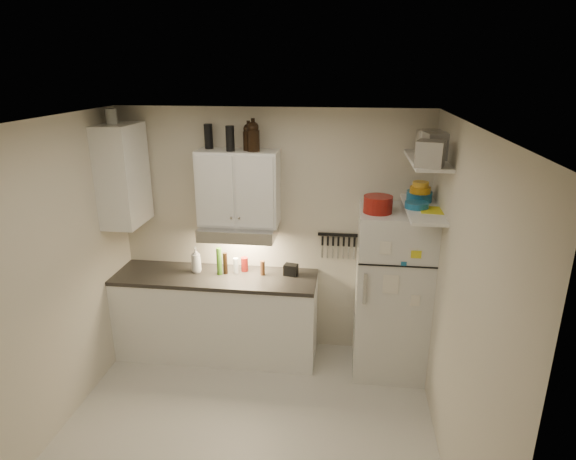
# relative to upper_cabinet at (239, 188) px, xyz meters

# --- Properties ---
(floor) EXTENTS (3.20, 3.00, 0.02)m
(floor) POSITION_rel_upper_cabinet_xyz_m (0.30, -1.33, -1.84)
(floor) COLOR beige
(floor) RESTS_ON ground
(ceiling) EXTENTS (3.20, 3.00, 0.02)m
(ceiling) POSITION_rel_upper_cabinet_xyz_m (0.30, -1.33, 0.78)
(ceiling) COLOR white
(ceiling) RESTS_ON ground
(back_wall) EXTENTS (3.20, 0.02, 2.60)m
(back_wall) POSITION_rel_upper_cabinet_xyz_m (0.30, 0.18, -0.53)
(back_wall) COLOR beige
(back_wall) RESTS_ON ground
(left_wall) EXTENTS (0.02, 3.00, 2.60)m
(left_wall) POSITION_rel_upper_cabinet_xyz_m (-1.31, -1.33, -0.53)
(left_wall) COLOR beige
(left_wall) RESTS_ON ground
(right_wall) EXTENTS (0.02, 3.00, 2.60)m
(right_wall) POSITION_rel_upper_cabinet_xyz_m (1.91, -1.33, -0.53)
(right_wall) COLOR beige
(right_wall) RESTS_ON ground
(base_cabinet) EXTENTS (2.10, 0.60, 0.88)m
(base_cabinet) POSITION_rel_upper_cabinet_xyz_m (-0.25, -0.14, -1.39)
(base_cabinet) COLOR white
(base_cabinet) RESTS_ON floor
(countertop) EXTENTS (2.10, 0.62, 0.04)m
(countertop) POSITION_rel_upper_cabinet_xyz_m (-0.25, -0.14, -0.93)
(countertop) COLOR #292723
(countertop) RESTS_ON base_cabinet
(upper_cabinet) EXTENTS (0.80, 0.33, 0.75)m
(upper_cabinet) POSITION_rel_upper_cabinet_xyz_m (0.00, 0.00, 0.00)
(upper_cabinet) COLOR white
(upper_cabinet) RESTS_ON back_wall
(side_cabinet) EXTENTS (0.33, 0.55, 1.00)m
(side_cabinet) POSITION_rel_upper_cabinet_xyz_m (-1.14, -0.14, 0.12)
(side_cabinet) COLOR white
(side_cabinet) RESTS_ON left_wall
(range_hood) EXTENTS (0.76, 0.46, 0.12)m
(range_hood) POSITION_rel_upper_cabinet_xyz_m (0.00, -0.06, -0.44)
(range_hood) COLOR silver
(range_hood) RESTS_ON back_wall
(fridge) EXTENTS (0.70, 0.68, 1.70)m
(fridge) POSITION_rel_upper_cabinet_xyz_m (1.55, -0.18, -0.98)
(fridge) COLOR silver
(fridge) RESTS_ON floor
(shelf_hi) EXTENTS (0.30, 0.95, 0.03)m
(shelf_hi) POSITION_rel_upper_cabinet_xyz_m (1.75, -0.31, 0.38)
(shelf_hi) COLOR white
(shelf_hi) RESTS_ON right_wall
(shelf_lo) EXTENTS (0.30, 0.95, 0.03)m
(shelf_lo) POSITION_rel_upper_cabinet_xyz_m (1.75, -0.31, -0.07)
(shelf_lo) COLOR white
(shelf_lo) RESTS_ON right_wall
(knife_strip) EXTENTS (0.42, 0.02, 0.03)m
(knife_strip) POSITION_rel_upper_cabinet_xyz_m (1.00, 0.15, -0.51)
(knife_strip) COLOR black
(knife_strip) RESTS_ON back_wall
(dutch_oven) EXTENTS (0.35, 0.35, 0.15)m
(dutch_oven) POSITION_rel_upper_cabinet_xyz_m (1.36, -0.27, -0.05)
(dutch_oven) COLOR maroon
(dutch_oven) RESTS_ON fridge
(book_stack) EXTENTS (0.21, 0.25, 0.08)m
(book_stack) POSITION_rel_upper_cabinet_xyz_m (1.82, -0.40, -0.08)
(book_stack) COLOR yellow
(book_stack) RESTS_ON fridge
(spice_jar) EXTENTS (0.07, 0.07, 0.09)m
(spice_jar) POSITION_rel_upper_cabinet_xyz_m (1.65, -0.30, -0.08)
(spice_jar) COLOR silver
(spice_jar) RESTS_ON fridge
(stock_pot) EXTENTS (0.37, 0.37, 0.21)m
(stock_pot) POSITION_rel_upper_cabinet_xyz_m (1.82, -0.06, 0.49)
(stock_pot) COLOR silver
(stock_pot) RESTS_ON shelf_hi
(tin_a) EXTENTS (0.26, 0.24, 0.23)m
(tin_a) POSITION_rel_upper_cabinet_xyz_m (1.83, -0.33, 0.50)
(tin_a) COLOR #AAAAAD
(tin_a) RESTS_ON shelf_hi
(tin_b) EXTENTS (0.26, 0.26, 0.21)m
(tin_b) POSITION_rel_upper_cabinet_xyz_m (1.71, -0.68, 0.49)
(tin_b) COLOR #AAAAAD
(tin_b) RESTS_ON shelf_hi
(bowl_teal) EXTENTS (0.24, 0.24, 0.09)m
(bowl_teal) POSITION_rel_upper_cabinet_xyz_m (1.74, -0.10, -0.00)
(bowl_teal) COLOR #1A6392
(bowl_teal) RESTS_ON shelf_lo
(bowl_orange) EXTENTS (0.19, 0.19, 0.06)m
(bowl_orange) POSITION_rel_upper_cabinet_xyz_m (1.74, -0.16, 0.07)
(bowl_orange) COLOR #BC7E11
(bowl_orange) RESTS_ON bowl_teal
(bowl_yellow) EXTENTS (0.15, 0.15, 0.05)m
(bowl_yellow) POSITION_rel_upper_cabinet_xyz_m (1.74, -0.16, 0.12)
(bowl_yellow) COLOR gold
(bowl_yellow) RESTS_ON bowl_orange
(plates) EXTENTS (0.26, 0.26, 0.05)m
(plates) POSITION_rel_upper_cabinet_xyz_m (1.69, -0.34, -0.02)
(plates) COLOR #1A6392
(plates) RESTS_ON shelf_lo
(growler_a) EXTENTS (0.14, 0.14, 0.26)m
(growler_a) POSITION_rel_upper_cabinet_xyz_m (0.11, -0.00, 0.51)
(growler_a) COLOR black
(growler_a) RESTS_ON upper_cabinet
(growler_b) EXTENTS (0.14, 0.14, 0.29)m
(growler_b) POSITION_rel_upper_cabinet_xyz_m (0.17, -0.05, 0.52)
(growler_b) COLOR black
(growler_b) RESTS_ON upper_cabinet
(thermos_a) EXTENTS (0.10, 0.10, 0.24)m
(thermos_a) POSITION_rel_upper_cabinet_xyz_m (-0.05, -0.07, 0.49)
(thermos_a) COLOR black
(thermos_a) RESTS_ON upper_cabinet
(thermos_b) EXTENTS (0.10, 0.10, 0.24)m
(thermos_b) POSITION_rel_upper_cabinet_xyz_m (-0.30, 0.05, 0.50)
(thermos_b) COLOR black
(thermos_b) RESTS_ON upper_cabinet
(side_jar) EXTENTS (0.14, 0.14, 0.14)m
(side_jar) POSITION_rel_upper_cabinet_xyz_m (-1.18, -0.15, 0.70)
(side_jar) COLOR silver
(side_jar) RESTS_ON side_cabinet
(soap_bottle) EXTENTS (0.15, 0.15, 0.31)m
(soap_bottle) POSITION_rel_upper_cabinet_xyz_m (-0.47, -0.07, -0.75)
(soap_bottle) COLOR white
(soap_bottle) RESTS_ON countertop
(pepper_mill) EXTENTS (0.05, 0.05, 0.15)m
(pepper_mill) POSITION_rel_upper_cabinet_xyz_m (0.24, -0.06, -0.83)
(pepper_mill) COLOR brown
(pepper_mill) RESTS_ON countertop
(oil_bottle) EXTENTS (0.07, 0.07, 0.29)m
(oil_bottle) POSITION_rel_upper_cabinet_xyz_m (-0.21, -0.11, -0.76)
(oil_bottle) COLOR #346118
(oil_bottle) RESTS_ON countertop
(vinegar_bottle) EXTENTS (0.06, 0.06, 0.23)m
(vinegar_bottle) POSITION_rel_upper_cabinet_xyz_m (-0.15, -0.08, -0.79)
(vinegar_bottle) COLOR black
(vinegar_bottle) RESTS_ON countertop
(clear_bottle) EXTENTS (0.07, 0.07, 0.16)m
(clear_bottle) POSITION_rel_upper_cabinet_xyz_m (-0.05, -0.05, -0.82)
(clear_bottle) COLOR silver
(clear_bottle) RESTS_ON countertop
(red_jar) EXTENTS (0.08, 0.08, 0.15)m
(red_jar) POSITION_rel_upper_cabinet_xyz_m (0.03, 0.01, -0.83)
(red_jar) COLOR maroon
(red_jar) RESTS_ON countertop
(caddy) EXTENTS (0.15, 0.12, 0.12)m
(caddy) POSITION_rel_upper_cabinet_xyz_m (0.53, -0.03, -0.85)
(caddy) COLOR black
(caddy) RESTS_ON countertop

